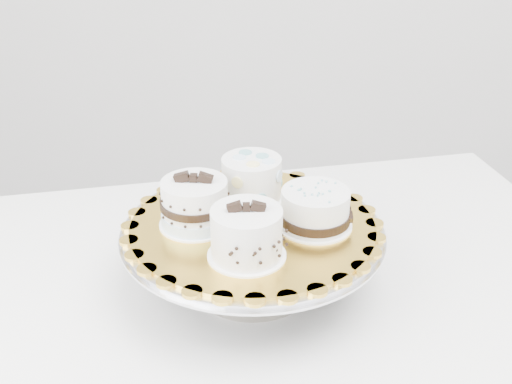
{
  "coord_description": "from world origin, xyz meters",
  "views": [
    {
      "loc": [
        -0.09,
        -0.69,
        1.37
      ],
      "look_at": [
        -0.07,
        0.18,
        0.91
      ],
      "focal_mm": 45.0,
      "sensor_mm": 36.0,
      "label": 1
    }
  ],
  "objects_px": {
    "cake_banded": "(195,205)",
    "cake_ribbon": "(316,210)",
    "cake_dots": "(252,178)",
    "cake_swirl": "(247,235)",
    "cake_board": "(253,225)",
    "table": "(231,333)",
    "cake_stand": "(253,246)"
  },
  "relations": [
    {
      "from": "cake_dots",
      "to": "cake_ribbon",
      "type": "distance_m",
      "value": 0.13
    },
    {
      "from": "cake_swirl",
      "to": "cake_banded",
      "type": "height_order",
      "value": "cake_banded"
    },
    {
      "from": "cake_stand",
      "to": "cake_dots",
      "type": "bearing_deg",
      "value": 90.24
    },
    {
      "from": "table",
      "to": "cake_board",
      "type": "distance_m",
      "value": 0.19
    },
    {
      "from": "cake_board",
      "to": "cake_dots",
      "type": "height_order",
      "value": "cake_dots"
    },
    {
      "from": "cake_board",
      "to": "cake_swirl",
      "type": "xyz_separation_m",
      "value": [
        -0.01,
        -0.09,
        0.04
      ]
    },
    {
      "from": "cake_ribbon",
      "to": "table",
      "type": "bearing_deg",
      "value": -167.84
    },
    {
      "from": "table",
      "to": "cake_stand",
      "type": "xyz_separation_m",
      "value": [
        0.04,
        0.03,
        0.14
      ]
    },
    {
      "from": "table",
      "to": "cake_banded",
      "type": "relative_size",
      "value": 12.93
    },
    {
      "from": "cake_dots",
      "to": "cake_banded",
      "type": "bearing_deg",
      "value": -133.14
    },
    {
      "from": "cake_dots",
      "to": "cake_ribbon",
      "type": "height_order",
      "value": "cake_dots"
    },
    {
      "from": "table",
      "to": "cake_board",
      "type": "height_order",
      "value": "cake_board"
    },
    {
      "from": "cake_board",
      "to": "cake_banded",
      "type": "bearing_deg",
      "value": -179.99
    },
    {
      "from": "cake_stand",
      "to": "cake_ribbon",
      "type": "relative_size",
      "value": 3.4
    },
    {
      "from": "cake_swirl",
      "to": "cake_ribbon",
      "type": "relative_size",
      "value": 0.93
    },
    {
      "from": "cake_banded",
      "to": "cake_dots",
      "type": "bearing_deg",
      "value": 49.76
    },
    {
      "from": "cake_swirl",
      "to": "cake_board",
      "type": "bearing_deg",
      "value": 81.96
    },
    {
      "from": "cake_board",
      "to": "cake_swirl",
      "type": "height_order",
      "value": "cake_swirl"
    },
    {
      "from": "cake_dots",
      "to": "cake_ribbon",
      "type": "xyz_separation_m",
      "value": [
        0.1,
        -0.09,
        -0.01
      ]
    },
    {
      "from": "cake_stand",
      "to": "cake_banded",
      "type": "distance_m",
      "value": 0.11
    },
    {
      "from": "cake_board",
      "to": "cake_banded",
      "type": "distance_m",
      "value": 0.09
    },
    {
      "from": "cake_stand",
      "to": "cake_ribbon",
      "type": "height_order",
      "value": "cake_ribbon"
    },
    {
      "from": "cake_banded",
      "to": "cake_ribbon",
      "type": "xyz_separation_m",
      "value": [
        0.18,
        -0.01,
        -0.01
      ]
    },
    {
      "from": "cake_dots",
      "to": "cake_ribbon",
      "type": "bearing_deg",
      "value": -40.77
    },
    {
      "from": "cake_board",
      "to": "cake_dots",
      "type": "bearing_deg",
      "value": 90.24
    },
    {
      "from": "cake_stand",
      "to": "cake_swirl",
      "type": "xyz_separation_m",
      "value": [
        -0.01,
        -0.09,
        0.08
      ]
    },
    {
      "from": "cake_swirl",
      "to": "cake_dots",
      "type": "xyz_separation_m",
      "value": [
        0.01,
        0.17,
        0.0
      ]
    },
    {
      "from": "table",
      "to": "cake_stand",
      "type": "distance_m",
      "value": 0.15
    },
    {
      "from": "table",
      "to": "cake_swirl",
      "type": "height_order",
      "value": "cake_swirl"
    },
    {
      "from": "table",
      "to": "cake_banded",
      "type": "distance_m",
      "value": 0.23
    },
    {
      "from": "table",
      "to": "cake_swirl",
      "type": "bearing_deg",
      "value": -75.78
    },
    {
      "from": "cake_banded",
      "to": "cake_dots",
      "type": "distance_m",
      "value": 0.12
    }
  ]
}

